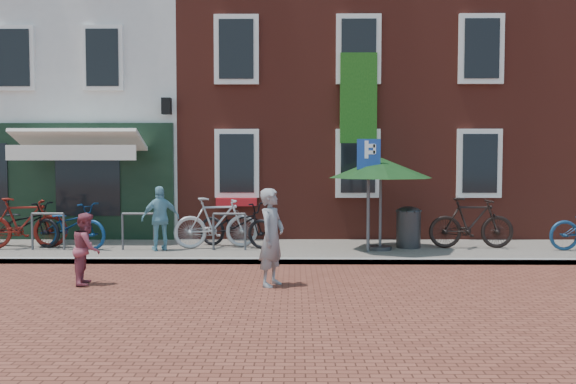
{
  "coord_description": "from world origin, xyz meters",
  "views": [
    {
      "loc": [
        1.94,
        -11.38,
        2.04
      ],
      "look_at": [
        1.79,
        1.13,
        1.38
      ],
      "focal_mm": 36.02,
      "sensor_mm": 36.0,
      "label": 1
    }
  ],
  "objects_px": {
    "parasol": "(381,164)",
    "cafe_person": "(161,218)",
    "parking_sign": "(369,174)",
    "boy": "(87,248)",
    "bicycle_0": "(23,224)",
    "bicycle_1": "(22,223)",
    "bicycle_3": "(216,223)",
    "bicycle_4": "(236,224)",
    "bicycle_5": "(471,223)",
    "litter_bin": "(409,225)",
    "woman": "(272,237)",
    "bicycle_2": "(69,225)"
  },
  "relations": [
    {
      "from": "parasol",
      "to": "cafe_person",
      "type": "xyz_separation_m",
      "value": [
        -4.82,
        -0.14,
        -1.18
      ]
    },
    {
      "from": "parking_sign",
      "to": "parasol",
      "type": "distance_m",
      "value": 0.49
    },
    {
      "from": "boy",
      "to": "bicycle_0",
      "type": "height_order",
      "value": "boy"
    },
    {
      "from": "bicycle_1",
      "to": "bicycle_3",
      "type": "relative_size",
      "value": 1.0
    },
    {
      "from": "parasol",
      "to": "cafe_person",
      "type": "height_order",
      "value": "parasol"
    },
    {
      "from": "bicycle_3",
      "to": "bicycle_4",
      "type": "bearing_deg",
      "value": -83.78
    },
    {
      "from": "bicycle_4",
      "to": "bicycle_5",
      "type": "xyz_separation_m",
      "value": [
        5.29,
        -0.13,
        0.06
      ]
    },
    {
      "from": "bicycle_1",
      "to": "parasol",
      "type": "bearing_deg",
      "value": -108.94
    },
    {
      "from": "cafe_person",
      "to": "bicycle_5",
      "type": "distance_m",
      "value": 6.91
    },
    {
      "from": "litter_bin",
      "to": "bicycle_1",
      "type": "bearing_deg",
      "value": -178.33
    },
    {
      "from": "boy",
      "to": "bicycle_1",
      "type": "relative_size",
      "value": 0.63
    },
    {
      "from": "woman",
      "to": "bicycle_5",
      "type": "bearing_deg",
      "value": -26.63
    },
    {
      "from": "bicycle_1",
      "to": "bicycle_3",
      "type": "distance_m",
      "value": 4.32
    },
    {
      "from": "parking_sign",
      "to": "bicycle_0",
      "type": "height_order",
      "value": "parking_sign"
    },
    {
      "from": "woman",
      "to": "cafe_person",
      "type": "xyz_separation_m",
      "value": [
        -2.56,
        3.13,
        0.0
      ]
    },
    {
      "from": "parking_sign",
      "to": "bicycle_1",
      "type": "bearing_deg",
      "value": 177.08
    },
    {
      "from": "woman",
      "to": "cafe_person",
      "type": "height_order",
      "value": "woman"
    },
    {
      "from": "litter_bin",
      "to": "bicycle_2",
      "type": "xyz_separation_m",
      "value": [
        -7.63,
        -0.2,
        -0.0
      ]
    },
    {
      "from": "parking_sign",
      "to": "bicycle_1",
      "type": "height_order",
      "value": "parking_sign"
    },
    {
      "from": "bicycle_1",
      "to": "bicycle_5",
      "type": "relative_size",
      "value": 1.0
    },
    {
      "from": "woman",
      "to": "bicycle_3",
      "type": "bearing_deg",
      "value": 46.11
    },
    {
      "from": "woman",
      "to": "parking_sign",
      "type": "bearing_deg",
      "value": -9.13
    },
    {
      "from": "boy",
      "to": "bicycle_4",
      "type": "xyz_separation_m",
      "value": [
        2.14,
        3.55,
        0.02
      ]
    },
    {
      "from": "litter_bin",
      "to": "cafe_person",
      "type": "relative_size",
      "value": 0.71
    },
    {
      "from": "parasol",
      "to": "litter_bin",
      "type": "bearing_deg",
      "value": 25.67
    },
    {
      "from": "boy",
      "to": "bicycle_0",
      "type": "bearing_deg",
      "value": 26.63
    },
    {
      "from": "bicycle_2",
      "to": "cafe_person",
      "type": "bearing_deg",
      "value": -78.16
    },
    {
      "from": "parking_sign",
      "to": "parasol",
      "type": "height_order",
      "value": "parking_sign"
    },
    {
      "from": "woman",
      "to": "boy",
      "type": "relative_size",
      "value": 1.34
    },
    {
      "from": "litter_bin",
      "to": "parking_sign",
      "type": "height_order",
      "value": "parking_sign"
    },
    {
      "from": "bicycle_1",
      "to": "bicycle_3",
      "type": "bearing_deg",
      "value": -106.6
    },
    {
      "from": "boy",
      "to": "woman",
      "type": "bearing_deg",
      "value": -102.76
    },
    {
      "from": "woman",
      "to": "boy",
      "type": "distance_m",
      "value": 3.1
    },
    {
      "from": "bicycle_1",
      "to": "bicycle_4",
      "type": "relative_size",
      "value": 0.97
    },
    {
      "from": "woman",
      "to": "litter_bin",
      "type": "bearing_deg",
      "value": -14.98
    },
    {
      "from": "litter_bin",
      "to": "cafe_person",
      "type": "height_order",
      "value": "cafe_person"
    },
    {
      "from": "parking_sign",
      "to": "bicycle_4",
      "type": "xyz_separation_m",
      "value": [
        -2.91,
        0.69,
        -1.16
      ]
    },
    {
      "from": "bicycle_2",
      "to": "bicycle_4",
      "type": "relative_size",
      "value": 1.0
    },
    {
      "from": "boy",
      "to": "bicycle_2",
      "type": "xyz_separation_m",
      "value": [
        -1.59,
        3.31,
        0.02
      ]
    },
    {
      "from": "cafe_person",
      "to": "bicycle_4",
      "type": "distance_m",
      "value": 1.7
    },
    {
      "from": "parasol",
      "to": "bicycle_0",
      "type": "relative_size",
      "value": 1.16
    },
    {
      "from": "boy",
      "to": "parasol",
      "type": "bearing_deg",
      "value": -70.37
    },
    {
      "from": "bicycle_1",
      "to": "woman",
      "type": "bearing_deg",
      "value": -138.75
    },
    {
      "from": "bicycle_4",
      "to": "bicycle_0",
      "type": "bearing_deg",
      "value": 114.5
    },
    {
      "from": "parking_sign",
      "to": "boy",
      "type": "height_order",
      "value": "parking_sign"
    },
    {
      "from": "cafe_person",
      "to": "boy",
      "type": "bearing_deg",
      "value": 55.02
    },
    {
      "from": "bicycle_3",
      "to": "cafe_person",
      "type": "bearing_deg",
      "value": 92.64
    },
    {
      "from": "boy",
      "to": "bicycle_0",
      "type": "relative_size",
      "value": 0.61
    },
    {
      "from": "woman",
      "to": "bicycle_1",
      "type": "xyz_separation_m",
      "value": [
        -5.71,
        3.35,
        -0.13
      ]
    },
    {
      "from": "bicycle_1",
      "to": "bicycle_2",
      "type": "height_order",
      "value": "bicycle_1"
    }
  ]
}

